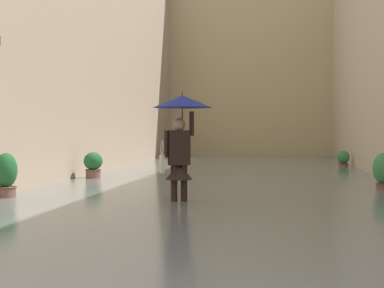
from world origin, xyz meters
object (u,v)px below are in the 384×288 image
(person_wading, at_px, (181,126))
(potted_plant_far_right, at_px, (6,178))
(potted_plant_mid_right, at_px, (93,167))
(potted_plant_mid_left, at_px, (383,172))
(potted_plant_near_left, at_px, (343,160))

(person_wading, height_order, potted_plant_far_right, person_wading)
(potted_plant_mid_right, relative_size, potted_plant_far_right, 0.85)
(person_wading, bearing_deg, potted_plant_mid_left, -146.02)
(potted_plant_mid_left, bearing_deg, potted_plant_mid_right, -16.08)
(person_wading, relative_size, potted_plant_mid_right, 2.47)
(potted_plant_mid_left, xyz_separation_m, potted_plant_near_left, (-0.08, -8.48, -0.16))
(potted_plant_mid_left, xyz_separation_m, potted_plant_far_right, (7.40, 2.53, -0.01))
(potted_plant_mid_right, bearing_deg, potted_plant_far_right, 86.94)
(potted_plant_mid_right, height_order, potted_plant_mid_left, potted_plant_mid_left)
(potted_plant_near_left, bearing_deg, potted_plant_mid_right, 41.58)
(potted_plant_far_right, bearing_deg, potted_plant_near_left, -124.18)
(person_wading, xyz_separation_m, potted_plant_far_right, (3.41, -0.16, -0.98))
(potted_plant_near_left, bearing_deg, person_wading, 70.00)
(potted_plant_mid_right, xyz_separation_m, potted_plant_mid_left, (-7.16, 2.06, 0.07))
(potted_plant_mid_left, relative_size, potted_plant_near_left, 1.34)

